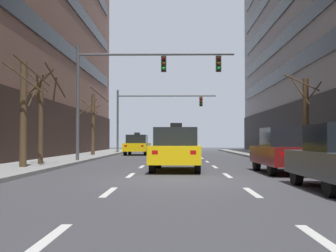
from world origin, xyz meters
TOP-DOWN VIEW (x-y plane):
  - ground_plane at (0.00, 0.00)m, footprint 120.00×120.00m
  - lane_stripe_l1_s2 at (-1.66, -8.00)m, footprint 0.16×2.00m
  - lane_stripe_l1_s3 at (-1.66, -3.00)m, footprint 0.16×2.00m
  - lane_stripe_l1_s4 at (-1.66, 2.00)m, footprint 0.16×2.00m
  - lane_stripe_l1_s5 at (-1.66, 7.00)m, footprint 0.16×2.00m
  - lane_stripe_l1_s6 at (-1.66, 12.00)m, footprint 0.16×2.00m
  - lane_stripe_l1_s7 at (-1.66, 17.00)m, footprint 0.16×2.00m
  - lane_stripe_l1_s8 at (-1.66, 22.00)m, footprint 0.16×2.00m
  - lane_stripe_l1_s9 at (-1.66, 27.00)m, footprint 0.16×2.00m
  - lane_stripe_l1_s10 at (-1.66, 32.00)m, footprint 0.16×2.00m
  - lane_stripe_l2_s2 at (1.66, -8.00)m, footprint 0.16×2.00m
  - lane_stripe_l2_s3 at (1.66, -3.00)m, footprint 0.16×2.00m
  - lane_stripe_l2_s4 at (1.66, 2.00)m, footprint 0.16×2.00m
  - lane_stripe_l2_s5 at (1.66, 7.00)m, footprint 0.16×2.00m
  - lane_stripe_l2_s6 at (1.66, 12.00)m, footprint 0.16×2.00m
  - lane_stripe_l2_s7 at (1.66, 17.00)m, footprint 0.16×2.00m
  - lane_stripe_l2_s8 at (1.66, 22.00)m, footprint 0.16×2.00m
  - lane_stripe_l2_s9 at (1.66, 27.00)m, footprint 0.16×2.00m
  - lane_stripe_l2_s10 at (1.66, 32.00)m, footprint 0.16×2.00m
  - taxi_driving_0 at (0.11, 11.48)m, footprint 1.90×4.40m
  - taxi_driving_1 at (-0.08, 4.29)m, footprint 2.07×4.60m
  - taxi_driving_2 at (-0.04, 26.73)m, footprint 1.94×4.37m
  - taxi_driving_3 at (-3.26, 23.20)m, footprint 1.98×4.47m
  - car_parked_2 at (3.93, 3.08)m, footprint 1.90×4.44m
  - traffic_signal_0 at (-2.43, 10.52)m, footprint 8.49×0.35m
  - traffic_signal_1 at (-2.48, 27.03)m, footprint 8.96×0.35m
  - street_tree_0 at (-6.19, 4.46)m, footprint 1.75×2.31m
  - street_tree_1 at (-6.20, 6.79)m, footprint 1.70×1.85m
  - street_tree_2 at (6.22, 8.50)m, footprint 1.84×1.83m
  - street_tree_3 at (-6.24, 19.62)m, footprint 2.27×2.27m
  - pedestrian_0 at (5.97, 13.87)m, footprint 0.52×0.28m
  - pedestrian_1 at (5.95, 11.23)m, footprint 0.39×0.41m

SIDE VIEW (x-z plane):
  - ground_plane at x=0.00m, z-range 0.00..0.00m
  - lane_stripe_l1_s2 at x=-1.66m, z-range 0.00..0.01m
  - lane_stripe_l1_s3 at x=-1.66m, z-range 0.00..0.01m
  - lane_stripe_l1_s4 at x=-1.66m, z-range 0.00..0.01m
  - lane_stripe_l1_s5 at x=-1.66m, z-range 0.00..0.01m
  - lane_stripe_l1_s6 at x=-1.66m, z-range 0.00..0.01m
  - lane_stripe_l1_s7 at x=-1.66m, z-range 0.00..0.01m
  - lane_stripe_l1_s8 at x=-1.66m, z-range 0.00..0.01m
  - lane_stripe_l1_s9 at x=-1.66m, z-range 0.00..0.01m
  - lane_stripe_l1_s10 at x=-1.66m, z-range 0.00..0.01m
  - lane_stripe_l2_s2 at x=1.66m, z-range 0.00..0.01m
  - lane_stripe_l2_s3 at x=1.66m, z-range 0.00..0.01m
  - lane_stripe_l2_s4 at x=1.66m, z-range 0.00..0.01m
  - lane_stripe_l2_s5 at x=1.66m, z-range 0.00..0.01m
  - lane_stripe_l2_s6 at x=1.66m, z-range 0.00..0.01m
  - lane_stripe_l2_s7 at x=1.66m, z-range 0.00..0.01m
  - lane_stripe_l2_s8 at x=1.66m, z-range 0.00..0.01m
  - lane_stripe_l2_s9 at x=1.66m, z-range 0.00..0.01m
  - lane_stripe_l2_s10 at x=1.66m, z-range 0.00..0.01m
  - taxi_driving_0 at x=0.11m, z-range -0.10..1.72m
  - taxi_driving_3 at x=-3.26m, z-range -0.10..1.73m
  - car_parked_2 at x=3.93m, z-range -0.01..1.65m
  - taxi_driving_1 at x=-0.08m, z-range -0.10..1.78m
  - taxi_driving_2 at x=-0.04m, z-range -0.09..2.18m
  - pedestrian_1 at x=5.95m, z-range 0.27..1.95m
  - pedestrian_0 at x=5.97m, z-range 0.28..1.96m
  - street_tree_1 at x=-6.20m, z-range 0.00..4.48m
  - street_tree_2 at x=6.22m, z-range 0.14..4.43m
  - street_tree_0 at x=-6.19m, z-range 0.22..4.59m
  - street_tree_3 at x=-6.24m, z-range 0.05..4.96m
  - traffic_signal_1 at x=-2.48m, z-range 1.23..6.85m
  - traffic_signal_0 at x=-2.43m, z-range 1.42..7.68m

